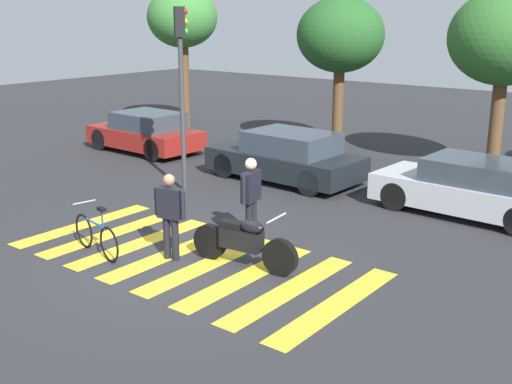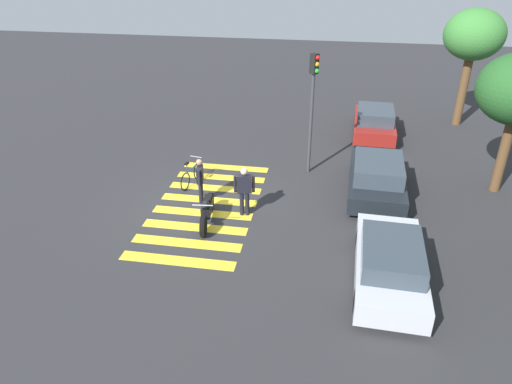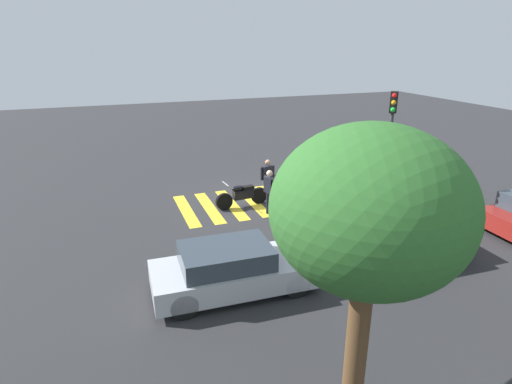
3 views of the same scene
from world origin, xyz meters
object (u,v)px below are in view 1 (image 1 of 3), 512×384
Objects in this scene: car_black_suv at (287,157)px; car_silver_sedan at (471,188)px; leaning_bicycle at (96,236)px; officer_on_foot at (170,212)px; traffic_light_pole at (182,71)px; officer_by_motorcycle at (251,194)px; police_motorcycle at (243,242)px; car_maroon_wagon at (146,133)px.

car_silver_sedan is (5.03, 0.07, -0.03)m from car_black_suv.
leaning_bicycle is 1.02× the size of officer_on_foot.
officer_by_motorcycle is at bearing -27.11° from traffic_light_pole.
car_silver_sedan is at bearing 68.99° from police_motorcycle.
car_maroon_wagon is 5.67m from traffic_light_pole.
officer_on_foot is at bearing 28.98° from leaning_bicycle.
leaning_bicycle is at bearing -124.61° from car_silver_sedan.
car_silver_sedan is (2.11, 5.49, 0.16)m from police_motorcycle.
car_silver_sedan is (4.66, 6.75, 0.25)m from leaning_bicycle.
officer_by_motorcycle is 0.43× the size of car_maroon_wagon.
officer_by_motorcycle reaches higher than police_motorcycle.
car_silver_sedan is (10.81, -0.13, -0.01)m from car_maroon_wagon.
leaning_bicycle is at bearing -128.36° from officer_by_motorcycle.
traffic_light_pole is (-1.41, -2.48, 2.38)m from car_black_suv.
car_black_suv is at bearing 117.14° from officer_by_motorcycle.
car_black_suv reaches higher than car_maroon_wagon.
traffic_light_pole is (-3.63, 1.86, 2.06)m from officer_by_motorcycle.
car_maroon_wagon is 0.94× the size of car_silver_sedan.
officer_on_foot is 9.66m from car_maroon_wagon.
car_black_suv is (-0.37, 6.68, 0.28)m from leaning_bicycle.
car_black_suv is 3.71m from traffic_light_pole.
police_motorcycle is 0.51× the size of car_silver_sedan.
leaning_bicycle is (-2.55, -1.25, -0.09)m from police_motorcycle.
car_black_suv is (-2.92, 5.43, 0.19)m from police_motorcycle.
officer_by_motorcycle reaches higher than car_black_suv.
officer_by_motorcycle is at bearing 51.64° from leaning_bicycle.
officer_by_motorcycle is 4.57m from traffic_light_pole.
officer_on_foot is (-1.27, -0.55, 0.45)m from police_motorcycle.
officer_by_motorcycle is 0.38× the size of traffic_light_pole.
officer_on_foot is 0.38× the size of car_black_suv.
car_maroon_wagon is 10.81m from car_silver_sedan.
traffic_light_pole reaches higher than police_motorcycle.
leaning_bicycle is 0.36× the size of traffic_light_pole.
car_maroon_wagon is at bearing 179.30° from car_silver_sedan.
car_maroon_wagon is at bearing 131.83° from leaning_bicycle.
leaning_bicycle is 0.42× the size of car_maroon_wagon.
car_maroon_wagon is (-7.43, 6.17, -0.28)m from officer_on_foot.
traffic_light_pole is (-6.43, -2.55, 2.41)m from car_silver_sedan.
officer_by_motorcycle is (-0.69, 1.09, 0.51)m from police_motorcycle.
leaning_bicycle is 8.20m from car_silver_sedan.
officer_on_foot is 0.38× the size of car_silver_sedan.
car_silver_sedan is at bearing 21.61° from traffic_light_pole.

